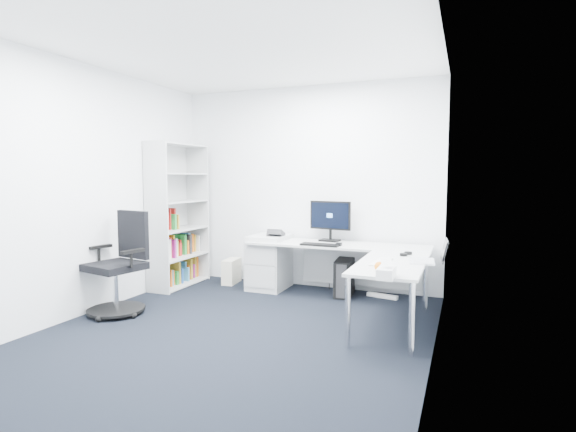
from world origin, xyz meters
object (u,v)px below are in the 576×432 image
at_px(l_desk, 330,275).
at_px(monitor, 330,221).
at_px(bookshelf, 178,215).
at_px(task_chair, 115,264).
at_px(laptop, 422,250).

relative_size(l_desk, monitor, 4.04).
height_order(bookshelf, monitor, bookshelf).
relative_size(bookshelf, monitor, 3.47).
bearing_deg(l_desk, bookshelf, 178.68).
xyz_separation_m(task_chair, laptop, (3.13, 0.76, 0.22)).
height_order(monitor, laptop, monitor).
xyz_separation_m(bookshelf, monitor, (2.02, 0.45, -0.04)).
relative_size(l_desk, bookshelf, 1.16).
bearing_deg(laptop, bookshelf, 164.32).
height_order(bookshelf, laptop, bookshelf).
height_order(bookshelf, task_chair, bookshelf).
distance_m(monitor, laptop, 1.63).
xyz_separation_m(task_chair, monitor, (1.88, 1.80, 0.37)).
xyz_separation_m(bookshelf, task_chair, (0.14, -1.35, -0.41)).
bearing_deg(monitor, l_desk, -64.79).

